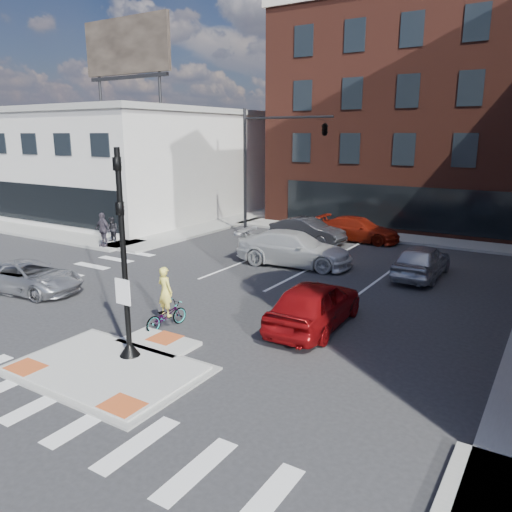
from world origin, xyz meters
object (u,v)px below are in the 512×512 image
Objects in this scene: red_sedan at (315,304)px; pedestrian_b at (103,230)px; cyclist at (166,308)px; bg_car_silver at (422,261)px; silver_suv at (30,277)px; bg_car_dark at (308,231)px; white_pickup at (294,249)px; bg_car_red at (358,229)px; pedestrian_a at (112,230)px.

pedestrian_b is (-15.50, 4.46, 0.29)m from red_sedan.
cyclist is at bearing 29.84° from red_sedan.
cyclist reaches higher than bg_car_silver.
bg_car_dark is at bearing -29.22° from silver_suv.
white_pickup reaches higher than bg_car_silver.
pedestrian_b is at bearing 133.47° from bg_car_dark.
pedestrian_b is (-9.24, -7.63, 0.37)m from bg_car_dark.
cyclist reaches higher than bg_car_red.
red_sedan is 3.26× the size of pedestrian_a.
pedestrian_b reaches higher than bg_car_silver.
white_pickup is at bearing 16.63° from pedestrian_b.
red_sedan is 1.05× the size of bg_car_silver.
pedestrian_b is at bearing 130.33° from bg_car_red.
silver_suv is 18.79m from bg_car_red.
silver_suv is 2.15× the size of cyclist.
silver_suv is 12.20m from white_pickup.
bg_car_silver is at bearing 11.42° from pedestrian_a.
white_pickup reaches higher than bg_car_dark.
pedestrian_b reaches higher than bg_car_dark.
bg_car_red is 3.36× the size of pedestrian_a.
bg_car_silver is (7.76, -3.92, 0.03)m from bg_car_dark.
bg_car_silver is (13.27, 10.93, 0.15)m from silver_suv.
silver_suv is at bearing 10.05° from red_sedan.
cyclist is at bearing -32.45° from pedestrian_a.
bg_car_red is (7.89, 17.06, 0.09)m from silver_suv.
cyclist is at bearing 178.87° from bg_car_red.
red_sedan is 0.97× the size of bg_car_red.
bg_car_red is at bearing -11.85° from white_pickup.
cyclist is 1.10× the size of pedestrian_b.
cyclist reaches higher than red_sedan.
pedestrian_b is (-3.73, 7.21, 0.48)m from silver_suv.
red_sedan reaches higher than bg_car_red.
silver_suv is 9.30m from pedestrian_a.
white_pickup is at bearing 10.31° from pedestrian_a.
white_pickup is 1.15× the size of bg_car_red.
silver_suv is at bearing -59.27° from pedestrian_b.
pedestrian_a is at bearing -26.45° from cyclist.
white_pickup is (7.27, 9.80, 0.20)m from silver_suv.
red_sedan is 8.32m from bg_car_silver.
bg_car_dark is at bearing -26.83° from bg_car_silver.
cyclist is (0.27, -9.79, -0.12)m from white_pickup.
pedestrian_a reaches higher than bg_car_silver.
pedestrian_b reaches higher than pedestrian_a.
white_pickup is at bearing -156.88° from bg_car_dark.
red_sedan is at bearing -12.67° from pedestrian_b.
bg_car_silver reaches higher than bg_car_dark.
bg_car_silver is 12.33m from cyclist.
cyclist is at bearing -29.20° from pedestrian_b.
pedestrian_a reaches higher than bg_car_red.
pedestrian_a is at bearing 126.01° from bg_car_red.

